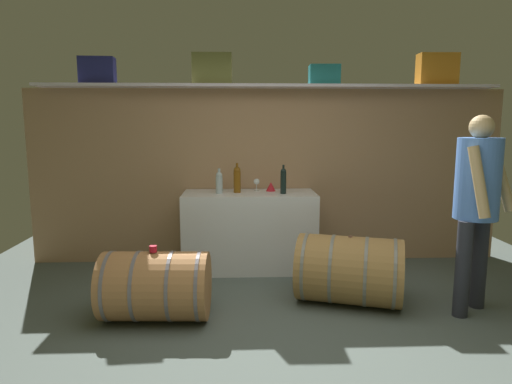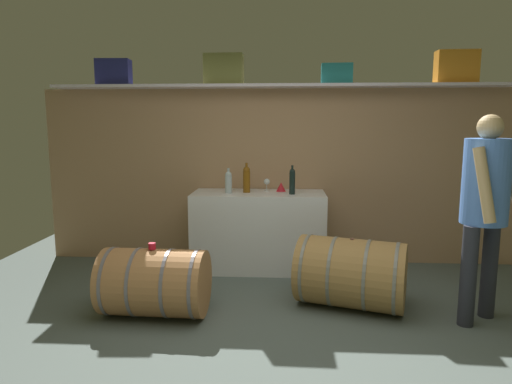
# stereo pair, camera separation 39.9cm
# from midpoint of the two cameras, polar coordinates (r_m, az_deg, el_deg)

# --- Properties ---
(ground_plane) EXTENTS (6.77, 7.87, 0.02)m
(ground_plane) POSITION_cam_midpoint_polar(r_m,az_deg,el_deg) (3.95, 5.59, -16.11)
(ground_plane) COLOR #515D57
(back_wall_panel) EXTENTS (5.57, 0.10, 2.04)m
(back_wall_panel) POSITION_cam_midpoint_polar(r_m,az_deg,el_deg) (5.38, 5.07, 1.98)
(back_wall_panel) COLOR tan
(back_wall_panel) RESTS_ON ground
(high_shelf_board) EXTENTS (5.12, 0.40, 0.03)m
(high_shelf_board) POSITION_cam_midpoint_polar(r_m,az_deg,el_deg) (5.21, 5.27, 13.20)
(high_shelf_board) COLOR silver
(high_shelf_board) RESTS_ON back_wall_panel
(toolcase_navy) EXTENTS (0.39, 0.22, 0.29)m
(toolcase_navy) POSITION_cam_midpoint_polar(r_m,az_deg,el_deg) (5.51, -15.55, 14.38)
(toolcase_navy) COLOR navy
(toolcase_navy) RESTS_ON high_shelf_board
(toolcase_olive) EXTENTS (0.44, 0.23, 0.34)m
(toolcase_olive) POSITION_cam_midpoint_polar(r_m,az_deg,el_deg) (5.25, -1.86, 15.24)
(toolcase_olive) COLOR olive
(toolcase_olive) RESTS_ON high_shelf_board
(toolcase_teal) EXTENTS (0.35, 0.27, 0.22)m
(toolcase_teal) POSITION_cam_midpoint_polar(r_m,az_deg,el_deg) (5.28, 12.37, 14.36)
(toolcase_teal) COLOR #1E7579
(toolcase_teal) RESTS_ON high_shelf_board
(toolcase_orange) EXTENTS (0.44, 0.21, 0.36)m
(toolcase_orange) POSITION_cam_midpoint_polar(r_m,az_deg,el_deg) (5.63, 25.97, 14.03)
(toolcase_orange) COLOR orange
(toolcase_orange) RESTS_ON high_shelf_board
(work_cabinet) EXTENTS (1.48, 0.62, 0.88)m
(work_cabinet) POSITION_cam_midpoint_polar(r_m,az_deg,el_deg) (5.12, 2.57, -4.97)
(work_cabinet) COLOR white
(work_cabinet) RESTS_ON ground
(wine_bottle_clear) EXTENTS (0.08, 0.08, 0.28)m
(wine_bottle_clear) POSITION_cam_midpoint_polar(r_m,az_deg,el_deg) (4.99, -1.23, 1.30)
(wine_bottle_clear) COLOR #AFC0C4
(wine_bottle_clear) RESTS_ON work_cabinet
(wine_bottle_amber) EXTENTS (0.08, 0.08, 0.33)m
(wine_bottle_amber) POSITION_cam_midpoint_polar(r_m,az_deg,el_deg) (5.03, 1.07, 1.66)
(wine_bottle_amber) COLOR brown
(wine_bottle_amber) RESTS_ON work_cabinet
(wine_bottle_dark) EXTENTS (0.06, 0.06, 0.32)m
(wine_bottle_dark) POSITION_cam_midpoint_polar(r_m,az_deg,el_deg) (4.93, 6.92, 1.40)
(wine_bottle_dark) COLOR black
(wine_bottle_dark) RESTS_ON work_cabinet
(wine_glass) EXTENTS (0.07, 0.07, 0.14)m
(wine_glass) POSITION_cam_midpoint_polar(r_m,az_deg,el_deg) (5.15, 3.60, 1.23)
(wine_glass) COLOR white
(wine_glass) RESTS_ON work_cabinet
(red_funnel) EXTENTS (0.11, 0.11, 0.10)m
(red_funnel) POSITION_cam_midpoint_polar(r_m,az_deg,el_deg) (5.14, 5.41, 0.64)
(red_funnel) COLOR red
(red_funnel) RESTS_ON work_cabinet
(wine_barrel_near) EXTENTS (0.91, 0.62, 0.59)m
(wine_barrel_near) POSITION_cam_midpoint_polar(r_m,az_deg,el_deg) (3.99, -9.89, -11.23)
(wine_barrel_near) COLOR #AF7645
(wine_barrel_near) RESTS_ON ground
(wine_barrel_far) EXTENTS (1.08, 0.88, 0.64)m
(wine_barrel_far) POSITION_cam_midpoint_polar(r_m,az_deg,el_deg) (4.23, 14.63, -9.94)
(wine_barrel_far) COLOR #A57A42
(wine_barrel_far) RESTS_ON ground
(tasting_cup) EXTENTS (0.06, 0.06, 0.05)m
(tasting_cup) POSITION_cam_midpoint_polar(r_m,az_deg,el_deg) (3.90, -10.18, -6.79)
(tasting_cup) COLOR red
(tasting_cup) RESTS_ON wine_barrel_near
(winemaker_pouring) EXTENTS (0.55, 0.50, 1.72)m
(winemaker_pouring) POSITION_cam_midpoint_polar(r_m,az_deg,el_deg) (4.17, 29.56, -0.61)
(winemaker_pouring) COLOR #2A2C36
(winemaker_pouring) RESTS_ON ground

